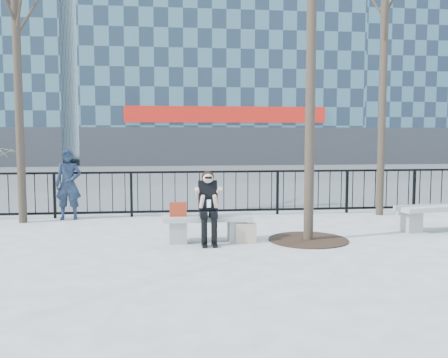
{
  "coord_description": "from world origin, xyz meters",
  "views": [
    {
      "loc": [
        -0.75,
        -9.14,
        2.01
      ],
      "look_at": [
        0.4,
        0.8,
        1.1
      ],
      "focal_mm": 40.0,
      "sensor_mm": 36.0,
      "label": 1
    }
  ],
  "objects": [
    {
      "name": "standing_man",
      "position": [
        -3.03,
        2.8,
        0.83
      ],
      "size": [
        0.61,
        0.41,
        1.65
      ],
      "primitive_type": "imported",
      "rotation": [
        0.0,
        0.0,
        -0.02
      ],
      "color": "black",
      "rests_on": "ground"
    },
    {
      "name": "building_right",
      "position": [
        20.0,
        27.0,
        10.3
      ],
      "size": [
        16.2,
        10.2,
        20.6
      ],
      "color": "#45666F",
      "rests_on": "ground"
    },
    {
      "name": "bench_second",
      "position": [
        4.81,
        0.51,
        0.33
      ],
      "size": [
        1.78,
        0.5,
        0.53
      ],
      "rotation": [
        0.0,
        0.0,
        0.2
      ],
      "color": "gray",
      "rests_on": "ground"
    },
    {
      "name": "railing",
      "position": [
        0.0,
        3.0,
        0.55
      ],
      "size": [
        14.0,
        0.06,
        1.1
      ],
      "color": "black",
      "rests_on": "ground"
    },
    {
      "name": "tree_grate",
      "position": [
        1.9,
        -0.1,
        0.01
      ],
      "size": [
        1.5,
        1.5,
        0.02
      ],
      "primitive_type": "cylinder",
      "color": "black",
      "rests_on": "ground"
    },
    {
      "name": "bench_main",
      "position": [
        0.0,
        0.0,
        0.3
      ],
      "size": [
        1.65,
        0.46,
        0.49
      ],
      "color": "gray",
      "rests_on": "ground"
    },
    {
      "name": "seated_woman",
      "position": [
        0.0,
        -0.16,
        0.67
      ],
      "size": [
        0.5,
        0.64,
        1.34
      ],
      "color": "black",
      "rests_on": "ground"
    },
    {
      "name": "tree_left",
      "position": [
        -4.0,
        2.5,
        4.86
      ],
      "size": [
        2.8,
        2.8,
        6.5
      ],
      "color": "black",
      "rests_on": "ground"
    },
    {
      "name": "handbag",
      "position": [
        -0.54,
        0.02,
        0.62
      ],
      "size": [
        0.32,
        0.16,
        0.26
      ],
      "primitive_type": "cube",
      "rotation": [
        0.0,
        0.0,
        -0.03
      ],
      "color": "maroon",
      "rests_on": "bench_main"
    },
    {
      "name": "street_surface",
      "position": [
        0.0,
        15.0,
        0.0
      ],
      "size": [
        60.0,
        23.0,
        0.01
      ],
      "primitive_type": "cube",
      "color": "#474747",
      "rests_on": "ground"
    },
    {
      "name": "ground",
      "position": [
        0.0,
        0.0,
        0.0
      ],
      "size": [
        120.0,
        120.0,
        0.0
      ],
      "primitive_type": "plane",
      "color": "gray",
      "rests_on": "ground"
    },
    {
      "name": "shopping_bag",
      "position": [
        0.69,
        -0.17,
        0.18
      ],
      "size": [
        0.39,
        0.15,
        0.36
      ],
      "primitive_type": "cube",
      "rotation": [
        0.0,
        0.0,
        -0.03
      ],
      "color": "beige",
      "rests_on": "ground"
    }
  ]
}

